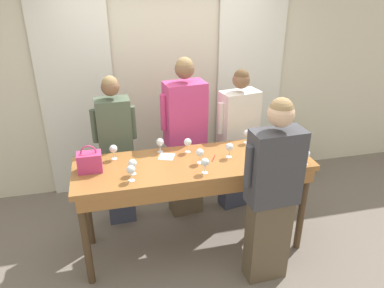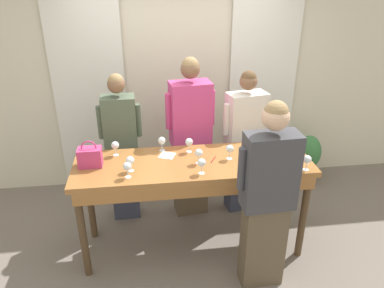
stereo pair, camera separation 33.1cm
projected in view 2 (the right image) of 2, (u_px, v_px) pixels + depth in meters
name	position (u px, v px, depth m)	size (l,w,h in m)	color
ground_plane	(193.00, 244.00, 4.00)	(18.00, 18.00, 0.00)	#70665B
wall_back	(178.00, 79.00, 4.70)	(12.00, 0.06, 2.80)	beige
curtain_panel_left	(90.00, 89.00, 4.54)	(0.86, 0.03, 2.69)	white
curtain_panel_right	(263.00, 82.00, 4.79)	(0.86, 0.03, 2.69)	white
tasting_bar	(193.00, 173.00, 3.59)	(2.26, 0.72, 1.01)	#9E6633
wine_bottle	(290.00, 159.00, 3.36)	(0.08, 0.08, 0.32)	black
handbag	(90.00, 157.00, 3.45)	(0.22, 0.14, 0.26)	#C63870
wine_glass_front_left	(307.00, 160.00, 3.37)	(0.08, 0.08, 0.15)	white
wine_glass_front_mid	(251.00, 136.00, 3.84)	(0.08, 0.08, 0.15)	white
wine_glass_front_right	(127.00, 167.00, 3.25)	(0.08, 0.08, 0.15)	white
wine_glass_center_left	(270.00, 155.00, 3.46)	(0.08, 0.08, 0.15)	white
wine_glass_center_mid	(199.00, 153.00, 3.48)	(0.08, 0.08, 0.15)	white
wine_glass_center_right	(282.00, 144.00, 3.66)	(0.08, 0.08, 0.15)	white
wine_glass_back_left	(202.00, 163.00, 3.31)	(0.08, 0.08, 0.15)	white
wine_glass_back_mid	(130.00, 161.00, 3.35)	(0.08, 0.08, 0.15)	white
wine_glass_back_right	(115.00, 146.00, 3.63)	(0.08, 0.08, 0.15)	white
wine_glass_near_host	(230.00, 149.00, 3.56)	(0.08, 0.08, 0.15)	white
wine_glass_by_bottle	(162.00, 141.00, 3.73)	(0.08, 0.08, 0.15)	white
wine_glass_by_handbag	(189.00, 142.00, 3.70)	(0.08, 0.08, 0.15)	white
napkin	(167.00, 155.00, 3.67)	(0.19, 0.19, 0.00)	white
pen	(213.00, 159.00, 3.59)	(0.07, 0.12, 0.01)	maroon
guest_olive_jacket	(122.00, 148.00, 4.10)	(0.46, 0.24, 1.72)	#383D51
guest_pink_top	(190.00, 139.00, 4.16)	(0.55, 0.31, 1.86)	brown
guest_cream_sweater	(244.00, 143.00, 4.27)	(0.54, 0.31, 1.70)	#383D51
host_pouring	(267.00, 198.00, 3.16)	(0.56, 0.25, 1.79)	brown
potted_plant	(308.00, 158.00, 5.02)	(0.33, 0.33, 0.68)	#935B3D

